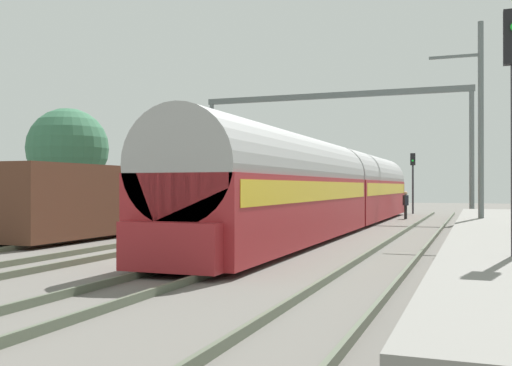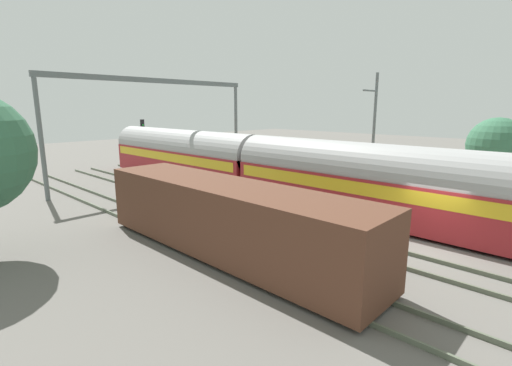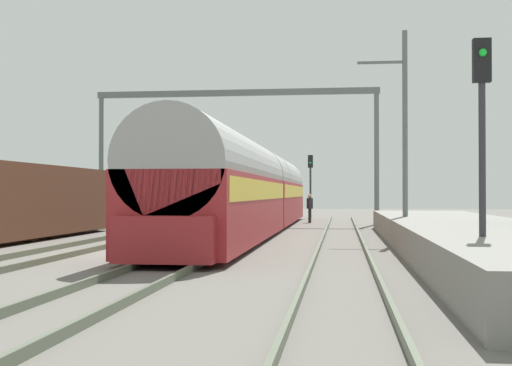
% 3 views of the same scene
% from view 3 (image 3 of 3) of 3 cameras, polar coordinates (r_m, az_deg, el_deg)
% --- Properties ---
extents(ground, '(120.00, 120.00, 0.00)m').
position_cam_3_polar(ground, '(21.16, -9.97, -5.67)').
color(ground, '#65615C').
extents(track_west, '(1.51, 60.00, 0.16)m').
position_cam_3_polar(track_west, '(21.84, -15.15, -5.29)').
color(track_west, '#58604E').
rests_on(track_west, ground).
extents(track_east, '(1.51, 60.00, 0.16)m').
position_cam_3_polar(track_east, '(20.65, -4.48, -5.57)').
color(track_east, '#58604E').
rests_on(track_east, ground).
extents(track_far_east, '(1.52, 60.00, 0.16)m').
position_cam_3_polar(track_far_east, '(20.24, 7.06, -5.67)').
color(track_far_east, '#58604E').
rests_on(track_far_east, ground).
extents(platform, '(4.40, 28.00, 0.90)m').
position_cam_3_polar(platform, '(22.54, 16.82, -4.20)').
color(platform, gray).
rests_on(platform, ground).
extents(passenger_train, '(2.93, 32.85, 3.82)m').
position_cam_3_polar(passenger_train, '(32.33, -0.28, -0.51)').
color(passenger_train, maroon).
rests_on(passenger_train, ground).
extents(freight_car, '(2.80, 13.00, 2.70)m').
position_cam_3_polar(freight_car, '(28.47, -18.64, -1.43)').
color(freight_car, '#563323').
rests_on(freight_car, ground).
extents(person_crossing, '(0.39, 0.47, 1.73)m').
position_cam_3_polar(person_crossing, '(42.26, 4.42, -1.87)').
color(person_crossing, black).
rests_on(person_crossing, ground).
extents(railway_signal_near, '(0.36, 0.30, 4.96)m').
position_cam_3_polar(railway_signal_near, '(15.02, 18.01, 4.54)').
color(railway_signal_near, '#2D2D33').
rests_on(railway_signal_near, ground).
extents(railway_signal_far, '(0.36, 0.30, 4.51)m').
position_cam_3_polar(railway_signal_far, '(49.74, 4.48, 0.46)').
color(railway_signal_far, '#2D2D33').
rests_on(railway_signal_far, ground).
extents(catenary_gantry, '(16.73, 0.28, 7.86)m').
position_cam_3_polar(catenary_gantry, '(40.98, -1.68, 4.94)').
color(catenary_gantry, slate).
rests_on(catenary_gantry, ground).
extents(catenary_pole_east_mid, '(1.90, 0.20, 8.00)m').
position_cam_3_polar(catenary_pole_east_mid, '(27.19, 12.00, 4.16)').
color(catenary_pole_east_mid, slate).
rests_on(catenary_pole_east_mid, ground).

